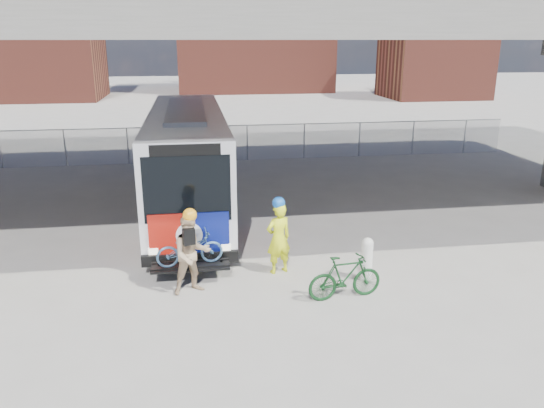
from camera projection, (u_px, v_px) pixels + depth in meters
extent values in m
plane|color=#9E9991|center=(257.00, 246.00, 16.11)|extent=(160.00, 160.00, 0.00)
cube|color=silver|center=(188.00, 156.00, 19.34)|extent=(2.55, 12.00, 3.20)
cube|color=black|center=(187.00, 136.00, 19.62)|extent=(2.61, 11.00, 1.28)
cube|color=black|center=(187.00, 189.00, 13.61)|extent=(2.24, 0.12, 1.76)
cube|color=black|center=(185.00, 150.00, 13.31)|extent=(1.78, 0.12, 0.30)
cube|color=black|center=(190.00, 258.00, 14.08)|extent=(2.55, 0.20, 0.30)
cube|color=#A1150C|center=(168.00, 236.00, 13.83)|extent=(1.00, 0.08, 1.20)
cube|color=navy|center=(210.00, 234.00, 13.99)|extent=(1.00, 0.08, 1.20)
cylinder|color=silver|center=(189.00, 235.00, 13.89)|extent=(0.70, 0.06, 0.70)
cube|color=gray|center=(185.00, 110.00, 18.85)|extent=(1.28, 7.20, 0.14)
cube|color=black|center=(191.00, 266.00, 13.61)|extent=(2.00, 0.70, 0.06)
cylinder|color=black|center=(150.00, 237.00, 15.45)|extent=(0.30, 1.00, 1.00)
cylinder|color=black|center=(229.00, 233.00, 15.79)|extent=(0.30, 1.00, 1.00)
cylinder|color=black|center=(163.00, 169.00, 23.57)|extent=(0.30, 1.00, 1.00)
cylinder|color=black|center=(215.00, 167.00, 23.90)|extent=(0.30, 1.00, 1.00)
cube|color=#A1150C|center=(144.00, 205.00, 15.76)|extent=(0.06, 2.60, 1.70)
cube|color=navy|center=(148.00, 190.00, 17.27)|extent=(0.06, 1.40, 1.70)
cube|color=#A1150C|center=(232.00, 201.00, 16.14)|extent=(0.06, 2.60, 1.70)
cube|color=navy|center=(228.00, 187.00, 17.65)|extent=(0.06, 1.40, 1.70)
imported|color=teal|center=(190.00, 248.00, 13.46)|extent=(1.78, 0.88, 0.89)
cube|color=#605E59|center=(241.00, 16.00, 17.88)|extent=(40.00, 16.00, 1.50)
cylinder|color=gray|center=(65.00, 148.00, 26.02)|extent=(0.06, 0.06, 1.80)
cylinder|color=gray|center=(148.00, 146.00, 26.60)|extent=(0.06, 0.06, 1.80)
cylinder|color=gray|center=(228.00, 144.00, 27.17)|extent=(0.06, 0.06, 1.80)
cylinder|color=gray|center=(304.00, 141.00, 27.75)|extent=(0.06, 0.06, 1.80)
cylinder|color=gray|center=(377.00, 139.00, 28.33)|extent=(0.06, 0.06, 1.80)
cylinder|color=gray|center=(448.00, 137.00, 28.90)|extent=(0.06, 0.06, 1.80)
plane|color=gray|center=(228.00, 144.00, 27.17)|extent=(30.00, 0.00, 30.00)
cube|color=gray|center=(227.00, 126.00, 26.90)|extent=(30.00, 0.05, 0.04)
cube|color=brown|center=(29.00, 50.00, 54.51)|extent=(14.00, 10.00, 10.00)
cube|color=brown|center=(252.00, 39.00, 64.28)|extent=(18.00, 12.00, 12.00)
cube|color=brown|center=(434.00, 59.00, 56.14)|extent=(10.00, 8.00, 8.00)
cylinder|color=white|center=(367.00, 261.00, 13.73)|extent=(0.30, 0.30, 1.01)
sphere|color=white|center=(368.00, 243.00, 13.58)|extent=(0.30, 0.30, 0.30)
imported|color=#EBFA1A|center=(279.00, 238.00, 14.03)|extent=(0.82, 0.67, 1.93)
sphere|color=blue|center=(279.00, 203.00, 13.73)|extent=(0.34, 0.34, 0.34)
imported|color=tan|center=(192.00, 255.00, 12.90)|extent=(1.14, 1.00, 1.99)
sphere|color=#FAA21A|center=(190.00, 215.00, 12.60)|extent=(0.34, 0.34, 0.34)
cube|color=black|center=(189.00, 237.00, 12.55)|extent=(0.31, 0.23, 0.40)
imported|color=#143F1C|center=(345.00, 277.00, 12.70)|extent=(1.90, 0.74, 1.11)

